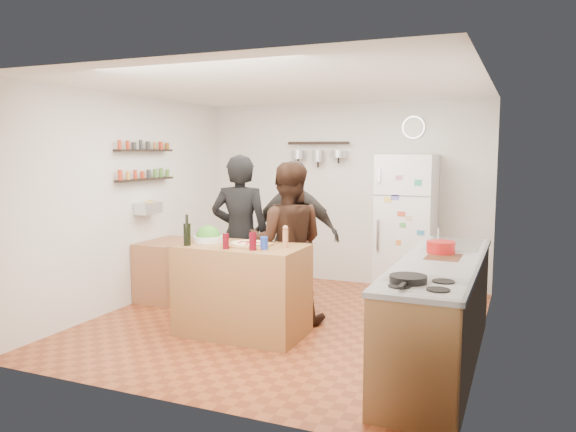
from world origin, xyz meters
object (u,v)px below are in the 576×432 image
at_px(pepper_mill, 285,239).
at_px(counter_run, 439,313).
at_px(person_left, 240,236).
at_px(red_bowl, 441,247).
at_px(fridge, 406,225).
at_px(person_center, 287,243).
at_px(person_back, 296,236).
at_px(salt_canister, 264,243).
at_px(skillet, 408,279).
at_px(salad_bowl, 208,239).
at_px(prep_island, 243,290).
at_px(wine_bottle, 187,234).
at_px(side_table, 168,270).
at_px(wall_clock, 414,127).

xyz_separation_m(pepper_mill, counter_run, (1.49, -0.10, -0.55)).
bearing_deg(person_left, pepper_mill, 131.57).
height_order(red_bowl, fridge, fridge).
bearing_deg(pepper_mill, person_center, 111.32).
distance_m(counter_run, fridge, 2.46).
bearing_deg(person_back, fridge, -134.07).
bearing_deg(pepper_mill, red_bowl, 9.62).
relative_size(salt_canister, fridge, 0.07).
relative_size(person_left, fridge, 1.01).
bearing_deg(skillet, salad_bowl, 155.56).
relative_size(pepper_mill, person_back, 0.10).
relative_size(prep_island, wine_bottle, 5.66).
bearing_deg(wine_bottle, salad_bowl, 73.50).
bearing_deg(person_center, side_table, -26.63).
relative_size(wine_bottle, skillet, 0.83).
bearing_deg(pepper_mill, side_table, 157.70).
relative_size(person_back, fridge, 0.97).
height_order(salt_canister, person_left, person_left).
relative_size(wine_bottle, red_bowl, 0.86).
xyz_separation_m(salt_canister, wall_clock, (0.89, 2.70, 1.18)).
relative_size(skillet, side_table, 0.33).
xyz_separation_m(wine_bottle, counter_run, (2.44, 0.17, -0.57)).
distance_m(counter_run, skillet, 1.06).
bearing_deg(fridge, person_back, -129.26).
bearing_deg(prep_island, red_bowl, 8.84).
bearing_deg(side_table, wall_clock, 32.81).
distance_m(prep_island, fridge, 2.59).
distance_m(person_center, skillet, 2.22).
distance_m(skillet, side_table, 3.85).
height_order(person_left, skillet, person_left).
height_order(skillet, red_bowl, red_bowl).
xyz_separation_m(person_back, wall_clock, (1.02, 1.58, 1.28)).
bearing_deg(salad_bowl, fridge, 53.79).
height_order(salad_bowl, person_left, person_left).
xyz_separation_m(wine_bottle, red_bowl, (2.39, 0.51, -0.05)).
height_order(person_back, fridge, fridge).
bearing_deg(person_back, side_table, 0.39).
bearing_deg(pepper_mill, wine_bottle, -164.13).
height_order(salt_canister, person_back, person_back).
relative_size(person_back, skillet, 6.56).
relative_size(prep_island, person_back, 0.72).
distance_m(person_center, side_table, 1.84).
height_order(counter_run, skillet, skillet).
height_order(wine_bottle, wall_clock, wall_clock).
distance_m(salt_canister, red_bowl, 1.65).
bearing_deg(red_bowl, person_back, 157.73).
bearing_deg(salt_canister, person_left, 131.68).
xyz_separation_m(salt_canister, person_left, (-0.63, 0.71, -0.06)).
distance_m(pepper_mill, skillet, 1.73).
bearing_deg(wine_bottle, prep_island, 23.75).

